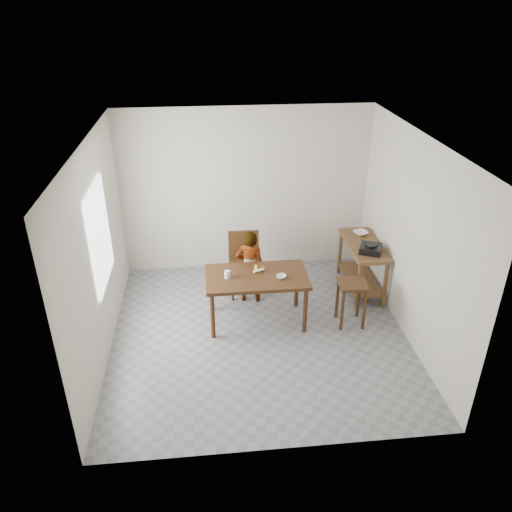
{
  "coord_description": "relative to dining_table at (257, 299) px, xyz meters",
  "views": [
    {
      "loc": [
        -0.64,
        -5.59,
        4.18
      ],
      "look_at": [
        0.0,
        0.4,
        1.0
      ],
      "focal_mm": 35.0,
      "sensor_mm": 36.0,
      "label": 1
    }
  ],
  "objects": [
    {
      "name": "banana",
      "position": [
        0.04,
        0.09,
        0.41
      ],
      "size": [
        0.21,
        0.18,
        0.06
      ],
      "primitive_type": null,
      "rotation": [
        0.0,
        0.0,
        0.29
      ],
      "color": "#F9DE4B",
      "rests_on": "dining_table"
    },
    {
      "name": "serving_bowl",
      "position": [
        1.76,
        1.02,
        0.45
      ],
      "size": [
        0.28,
        0.28,
        0.05
      ],
      "primitive_type": "imported",
      "rotation": [
        0.0,
        0.0,
        0.39
      ],
      "color": "white",
      "rests_on": "prep_counter"
    },
    {
      "name": "glass_tumbler",
      "position": [
        -0.4,
        -0.01,
        0.43
      ],
      "size": [
        0.09,
        0.09,
        0.1
      ],
      "primitive_type": "cylinder",
      "rotation": [
        0.0,
        0.0,
        -0.05
      ],
      "color": "silver",
      "rests_on": "dining_table"
    },
    {
      "name": "wall_back",
      "position": [
        0.0,
        1.72,
        0.98
      ],
      "size": [
        4.0,
        0.04,
        2.7
      ],
      "primitive_type": "cube",
      "color": "beige",
      "rests_on": "ground"
    },
    {
      "name": "stool",
      "position": [
        1.31,
        -0.2,
        -0.04
      ],
      "size": [
        0.39,
        0.39,
        0.67
      ],
      "primitive_type": null,
      "rotation": [
        0.0,
        0.0,
        -0.03
      ],
      "color": "#39210F",
      "rests_on": "floor"
    },
    {
      "name": "prep_counter",
      "position": [
        1.72,
        0.7,
        0.03
      ],
      "size": [
        0.5,
        1.2,
        0.8
      ],
      "primitive_type": null,
      "color": "brown",
      "rests_on": "floor"
    },
    {
      "name": "wall_right",
      "position": [
        2.02,
        -0.3,
        0.98
      ],
      "size": [
        0.04,
        4.0,
        2.7
      ],
      "primitive_type": "cube",
      "color": "beige",
      "rests_on": "ground"
    },
    {
      "name": "gas_burner",
      "position": [
        1.73,
        0.43,
        0.48
      ],
      "size": [
        0.41,
        0.41,
        0.1
      ],
      "primitive_type": "cube",
      "rotation": [
        0.0,
        0.0,
        -0.43
      ],
      "color": "black",
      "rests_on": "prep_counter"
    },
    {
      "name": "dining_chair",
      "position": [
        -0.1,
        0.78,
        0.11
      ],
      "size": [
        0.48,
        0.48,
        0.97
      ],
      "primitive_type": null,
      "rotation": [
        0.0,
        0.0,
        -0.02
      ],
      "color": "#39210F",
      "rests_on": "floor"
    },
    {
      "name": "wall_front",
      "position": [
        0.0,
        -2.32,
        0.98
      ],
      "size": [
        4.0,
        0.04,
        2.7
      ],
      "primitive_type": "cube",
      "color": "beige",
      "rests_on": "ground"
    },
    {
      "name": "ceiling",
      "position": [
        0.0,
        -0.3,
        2.35
      ],
      "size": [
        4.0,
        4.0,
        0.04
      ],
      "primitive_type": "cube",
      "color": "white",
      "rests_on": "wall_back"
    },
    {
      "name": "dining_table",
      "position": [
        0.0,
        0.0,
        0.0
      ],
      "size": [
        1.4,
        0.8,
        0.75
      ],
      "primitive_type": null,
      "color": "#39210F",
      "rests_on": "floor"
    },
    {
      "name": "wall_left",
      "position": [
        -2.02,
        -0.3,
        0.98
      ],
      "size": [
        0.04,
        4.0,
        2.7
      ],
      "primitive_type": "cube",
      "color": "beige",
      "rests_on": "ground"
    },
    {
      "name": "floor",
      "position": [
        0.0,
        -0.3,
        -0.4
      ],
      "size": [
        4.0,
        4.0,
        0.04
      ],
      "primitive_type": "cube",
      "color": "slate",
      "rests_on": "ground"
    },
    {
      "name": "window_pane",
      "position": [
        -1.97,
        -0.1,
        1.12
      ],
      "size": [
        0.02,
        1.1,
        1.3
      ],
      "primitive_type": "cube",
      "color": "white",
      "rests_on": "wall_left"
    },
    {
      "name": "small_bowl",
      "position": [
        0.32,
        -0.1,
        0.4
      ],
      "size": [
        0.18,
        0.18,
        0.04
      ],
      "primitive_type": "imported",
      "rotation": [
        0.0,
        0.0,
        0.39
      ],
      "color": "white",
      "rests_on": "dining_table"
    },
    {
      "name": "child",
      "position": [
        -0.04,
        0.56,
        0.21
      ],
      "size": [
        0.46,
        0.34,
        1.16
      ],
      "primitive_type": "imported",
      "rotation": [
        0.0,
        0.0,
        2.98
      ],
      "color": "silver",
      "rests_on": "floor"
    }
  ]
}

